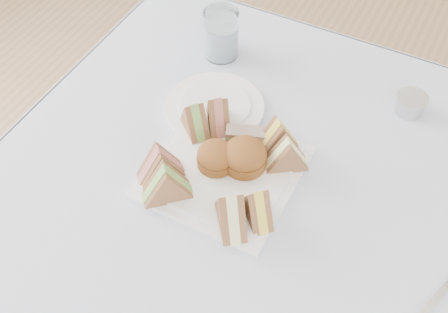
% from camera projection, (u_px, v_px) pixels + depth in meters
% --- Properties ---
extents(table, '(0.90, 0.90, 0.74)m').
position_uv_depth(table, '(256.00, 308.00, 1.23)').
color(table, brown).
rests_on(table, floor).
extents(tablecloth, '(1.02, 1.02, 0.01)m').
position_uv_depth(tablecloth, '(265.00, 214.00, 0.95)').
color(tablecloth, silver).
rests_on(tablecloth, table).
extents(serving_plate, '(0.25, 0.25, 0.01)m').
position_uv_depth(serving_plate, '(224.00, 172.00, 0.99)').
color(serving_plate, white).
rests_on(serving_plate, tablecloth).
extents(sandwich_fl_a, '(0.08, 0.09, 0.07)m').
position_uv_depth(sandwich_fl_a, '(160.00, 162.00, 0.95)').
color(sandwich_fl_a, '#95633F').
rests_on(sandwich_fl_a, serving_plate).
extents(sandwich_fl_b, '(0.09, 0.09, 0.08)m').
position_uv_depth(sandwich_fl_b, '(166.00, 182.00, 0.92)').
color(sandwich_fl_b, '#95633F').
rests_on(sandwich_fl_b, serving_plate).
extents(sandwich_fr_a, '(0.08, 0.08, 0.07)m').
position_uv_depth(sandwich_fr_a, '(257.00, 204.00, 0.90)').
color(sandwich_fr_a, '#95633F').
rests_on(sandwich_fr_a, serving_plate).
extents(sandwich_fr_b, '(0.08, 0.09, 0.08)m').
position_uv_depth(sandwich_fr_b, '(231.00, 209.00, 0.89)').
color(sandwich_fr_b, '#95633F').
rests_on(sandwich_fr_b, serving_plate).
extents(sandwich_bl_a, '(0.08, 0.08, 0.07)m').
position_uv_depth(sandwich_bl_a, '(195.00, 118.00, 1.02)').
color(sandwich_bl_a, '#95633F').
rests_on(sandwich_bl_a, serving_plate).
extents(sandwich_bl_b, '(0.08, 0.08, 0.07)m').
position_uv_depth(sandwich_bl_b, '(218.00, 112.00, 1.03)').
color(sandwich_bl_b, '#95633F').
rests_on(sandwich_bl_b, serving_plate).
extents(sandwich_br_a, '(0.08, 0.07, 0.07)m').
position_uv_depth(sandwich_br_a, '(287.00, 153.00, 0.97)').
color(sandwich_br_a, '#95633F').
rests_on(sandwich_br_a, serving_plate).
extents(sandwich_br_b, '(0.08, 0.08, 0.07)m').
position_uv_depth(sandwich_br_b, '(278.00, 134.00, 0.99)').
color(sandwich_br_b, '#95633F').
rests_on(sandwich_br_b, serving_plate).
extents(scone_left, '(0.07, 0.07, 0.05)m').
position_uv_depth(scone_left, '(216.00, 157.00, 0.98)').
color(scone_left, '#9E5D2F').
rests_on(scone_left, serving_plate).
extents(scone_right, '(0.11, 0.11, 0.05)m').
position_uv_depth(scone_right, '(245.00, 156.00, 0.97)').
color(scone_right, '#9E5D2F').
rests_on(scone_right, serving_plate).
extents(pastry_slice, '(0.08, 0.05, 0.03)m').
position_uv_depth(pastry_slice, '(245.00, 136.00, 1.02)').
color(pastry_slice, tan).
rests_on(pastry_slice, serving_plate).
extents(side_plate, '(0.23, 0.23, 0.01)m').
position_uv_depth(side_plate, '(215.00, 107.00, 1.09)').
color(side_plate, white).
rests_on(side_plate, tablecloth).
extents(water_glass, '(0.09, 0.09, 0.11)m').
position_uv_depth(water_glass, '(221.00, 34.00, 1.16)').
color(water_glass, white).
rests_on(water_glass, tablecloth).
extents(tea_strainer, '(0.07, 0.07, 0.03)m').
position_uv_depth(tea_strainer, '(410.00, 105.00, 1.08)').
color(tea_strainer, '#BCBCBC').
rests_on(tea_strainer, tablecloth).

